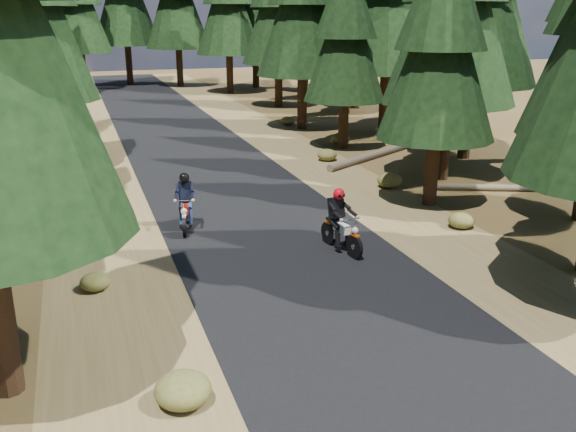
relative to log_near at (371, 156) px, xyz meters
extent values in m
plane|color=#433518|center=(-7.21, -11.41, -0.16)|extent=(120.00, 120.00, 0.00)
cube|color=black|center=(-7.21, -6.41, -0.15)|extent=(6.00, 100.00, 0.01)
cube|color=brown|center=(-11.81, -6.41, -0.16)|extent=(3.20, 100.00, 0.01)
cube|color=brown|center=(-2.61, -6.41, -0.16)|extent=(3.20, 100.00, 0.01)
cylinder|color=black|center=(-1.15, -6.93, 2.10)|extent=(0.48, 0.48, 4.52)
cone|color=black|center=(-1.15, -6.93, 4.92)|extent=(3.84, 3.84, 5.65)
cylinder|color=black|center=(1.08, -4.02, 2.76)|extent=(0.53, 0.53, 5.84)
cone|color=black|center=(1.08, -4.02, 6.41)|extent=(4.96, 4.96, 7.30)
cylinder|color=black|center=(4.00, -1.07, 3.06)|extent=(0.56, 0.56, 6.43)
cylinder|color=black|center=(-13.56, 2.48, 2.70)|extent=(0.53, 0.53, 5.72)
cone|color=black|center=(-13.56, 2.48, 6.27)|extent=(4.86, 4.86, 7.15)
cylinder|color=black|center=(-0.23, 2.66, 2.09)|extent=(0.48, 0.48, 4.51)
cone|color=black|center=(-0.23, 2.66, 4.91)|extent=(3.83, 3.83, 5.64)
cylinder|color=black|center=(3.27, 5.40, 3.08)|extent=(0.56, 0.56, 6.47)
cylinder|color=black|center=(-14.21, 9.35, 2.66)|extent=(0.53, 0.53, 5.64)
cone|color=black|center=(-14.21, 9.35, 6.18)|extent=(4.79, 4.79, 7.05)
cylinder|color=black|center=(-0.28, 8.33, 2.75)|extent=(0.53, 0.53, 5.83)
cone|color=black|center=(-0.28, 8.33, 6.40)|extent=(4.95, 4.95, 7.29)
cylinder|color=black|center=(4.31, 12.74, 2.15)|extent=(0.48, 0.48, 4.61)
cone|color=black|center=(4.31, 12.74, 5.03)|extent=(3.92, 3.92, 5.77)
cylinder|color=black|center=(-15.33, 16.05, 2.05)|extent=(0.48, 0.48, 4.42)
cone|color=black|center=(-15.33, 16.05, 4.81)|extent=(3.76, 3.76, 5.52)
cylinder|color=black|center=(1.13, 17.00, 2.72)|extent=(0.53, 0.53, 5.76)
cone|color=black|center=(1.13, 17.00, 6.32)|extent=(4.90, 4.90, 7.21)
cylinder|color=black|center=(5.82, 20.68, 2.67)|extent=(0.53, 0.53, 5.66)
cone|color=black|center=(5.82, 20.68, 6.21)|extent=(4.81, 4.81, 7.07)
cylinder|color=black|center=(5.79, 14.59, 2.84)|extent=(0.54, 0.54, 6.00)
cone|color=black|center=(5.79, 14.59, 6.59)|extent=(5.10, 5.10, 7.50)
cylinder|color=black|center=(7.79, 6.59, 2.64)|extent=(0.52, 0.52, 5.60)
cone|color=black|center=(7.79, 6.59, 6.14)|extent=(4.76, 4.76, 7.00)
cylinder|color=black|center=(-14.21, 25.59, 3.04)|extent=(0.56, 0.56, 6.40)
cylinder|color=black|center=(-0.21, 25.59, 2.84)|extent=(0.54, 0.54, 6.00)
cone|color=black|center=(-0.21, 25.59, 6.59)|extent=(5.10, 5.10, 7.50)
cylinder|color=black|center=(2.79, 28.59, 3.04)|extent=(0.56, 0.56, 6.40)
cylinder|color=black|center=(-11.21, 31.59, 2.84)|extent=(0.54, 0.54, 6.00)
cone|color=black|center=(-11.21, 31.59, 6.59)|extent=(5.10, 5.10, 7.50)
cylinder|color=black|center=(-3.21, 31.59, 3.04)|extent=(0.56, 0.56, 6.40)
cylinder|color=black|center=(-7.21, 34.59, 3.24)|extent=(0.57, 0.57, 6.80)
cylinder|color=black|center=(5.79, 24.59, 2.84)|extent=(0.54, 0.54, 6.00)
cone|color=black|center=(5.79, 24.59, 6.59)|extent=(5.10, 5.10, 7.50)
cylinder|color=#4C4233|center=(0.00, 0.00, 0.00)|extent=(5.47, 3.58, 0.32)
cylinder|color=#4C4233|center=(2.02, -6.23, -0.04)|extent=(4.22, 1.93, 0.24)
ellipsoid|color=#474C1E|center=(-11.64, 0.46, 0.05)|extent=(0.71, 0.71, 0.42)
ellipsoid|color=#474C1E|center=(-15.01, 6.71, 0.16)|extent=(1.08, 1.08, 0.65)
ellipsoid|color=#474C1E|center=(-0.01, 3.49, 0.12)|extent=(0.94, 0.94, 0.56)
ellipsoid|color=#474C1E|center=(-1.97, 0.35, 0.10)|extent=(0.86, 0.86, 0.51)
ellipsoid|color=#474C1E|center=(-12.91, -4.64, 0.12)|extent=(0.93, 0.93, 0.56)
ellipsoid|color=#474C1E|center=(-12.21, -10.64, 0.05)|extent=(0.71, 0.71, 0.42)
ellipsoid|color=#474C1E|center=(-1.54, -9.44, 0.08)|extent=(0.79, 0.79, 0.47)
ellipsoid|color=#474C1E|center=(-11.04, -15.89, 0.13)|extent=(0.96, 0.96, 0.57)
ellipsoid|color=#474C1E|center=(-0.65, 9.72, 0.08)|extent=(0.79, 0.79, 0.47)
ellipsoid|color=#474C1E|center=(-1.45, -4.57, 0.12)|extent=(0.92, 0.92, 0.55)
cube|color=black|center=(-5.74, -10.10, 1.02)|extent=(0.43, 0.31, 0.56)
sphere|color=red|center=(-5.74, -10.10, 1.42)|extent=(0.37, 0.37, 0.31)
cube|color=black|center=(-9.44, -6.98, 1.00)|extent=(0.43, 0.32, 0.55)
sphere|color=black|center=(-9.44, -6.98, 1.41)|extent=(0.37, 0.37, 0.31)
camera|label=1|loc=(-12.32, -25.17, 6.10)|focal=40.00mm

